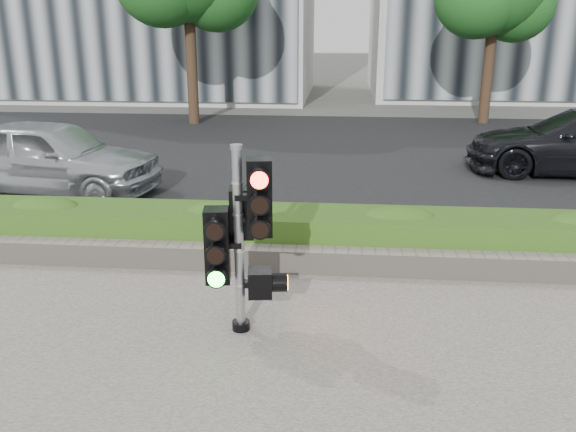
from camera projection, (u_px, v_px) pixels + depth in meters
The scene contains 7 objects.
ground at pixel (283, 337), 7.02m from camera, with size 120.00×120.00×0.00m, color #51514C.
road at pixel (319, 153), 16.49m from camera, with size 60.00×13.00×0.02m, color black.
curb at pixel (302, 239), 9.99m from camera, with size 60.00×0.25×0.12m, color gray.
stone_wall at pixel (296, 259), 8.76m from camera, with size 12.00×0.32×0.34m, color gray.
hedge at pixel (299, 233), 9.32m from camera, with size 12.00×1.00×0.68m, color #5E8E2B.
traffic_signal at pixel (241, 231), 6.80m from camera, with size 0.78×0.61×2.20m.
car_silver at pixel (51, 156), 12.54m from camera, with size 1.81×4.51×1.54m, color #B3B6BA.
Camera 1 is at (0.61, -6.21, 3.51)m, focal length 38.00 mm.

